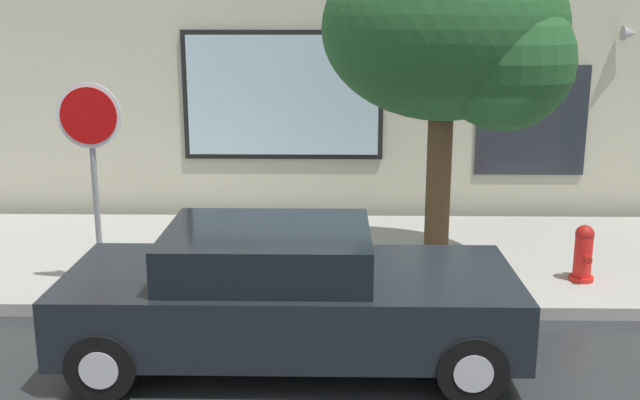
{
  "coord_description": "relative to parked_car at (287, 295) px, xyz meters",
  "views": [
    {
      "loc": [
        -0.89,
        -6.95,
        3.35
      ],
      "look_at": [
        -1.05,
        1.8,
        1.2
      ],
      "focal_mm": 41.93,
      "sensor_mm": 36.0,
      "label": 1
    }
  ],
  "objects": [
    {
      "name": "ground_plane",
      "position": [
        1.35,
        0.02,
        -0.68
      ],
      "size": [
        60.0,
        60.0,
        0.0
      ],
      "primitive_type": "plane",
      "color": "#282B2D"
    },
    {
      "name": "sidewalk",
      "position": [
        1.35,
        3.02,
        -0.6
      ],
      "size": [
        20.0,
        4.0,
        0.15
      ],
      "primitive_type": "cube",
      "color": "#A3A099",
      "rests_on": "ground"
    },
    {
      "name": "building_facade",
      "position": [
        1.34,
        5.51,
        2.8
      ],
      "size": [
        20.0,
        0.67,
        7.0
      ],
      "color": "beige",
      "rests_on": "ground"
    },
    {
      "name": "parked_car",
      "position": [
        0.0,
        0.0,
        0.0
      ],
      "size": [
        4.39,
        1.9,
        1.36
      ],
      "color": "black",
      "rests_on": "ground"
    },
    {
      "name": "fire_hydrant",
      "position": [
        3.55,
        1.94,
        -0.18
      ],
      "size": [
        0.3,
        0.44,
        0.71
      ],
      "color": "red",
      "rests_on": "sidewalk"
    },
    {
      "name": "street_tree",
      "position": [
        1.94,
        2.33,
        2.44
      ],
      "size": [
        3.0,
        2.55,
        4.19
      ],
      "color": "#4C3823",
      "rests_on": "sidewalk"
    },
    {
      "name": "stop_sign",
      "position": [
        -2.36,
        1.6,
        1.22
      ],
      "size": [
        0.76,
        0.1,
        2.47
      ],
      "color": "gray",
      "rests_on": "sidewalk"
    }
  ]
}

